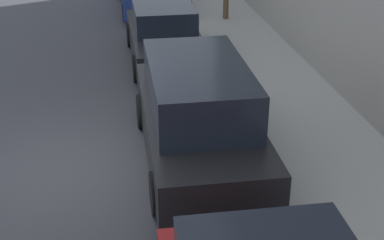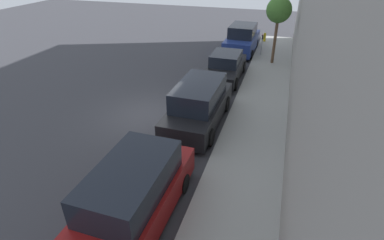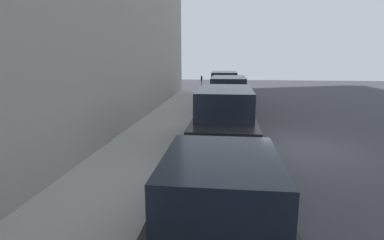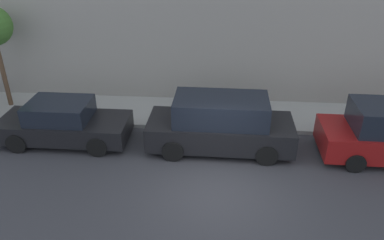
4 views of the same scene
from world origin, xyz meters
The scene contains 4 objects.
ground_plane centered at (0.00, 0.00, 0.00)m, with size 60.00×60.00×0.00m, color #38383D.
sidewalk centered at (4.79, 0.00, 0.07)m, with size 2.58×32.00×0.15m.
parked_minivan_third centered at (2.36, -0.03, 0.92)m, with size 2.02×4.92×1.90m.
parked_sedan_fourth centered at (2.38, 5.46, 0.72)m, with size 1.92×4.50×1.54m.
Camera 1 is at (0.87, -8.56, 5.14)m, focal length 50.00 mm.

